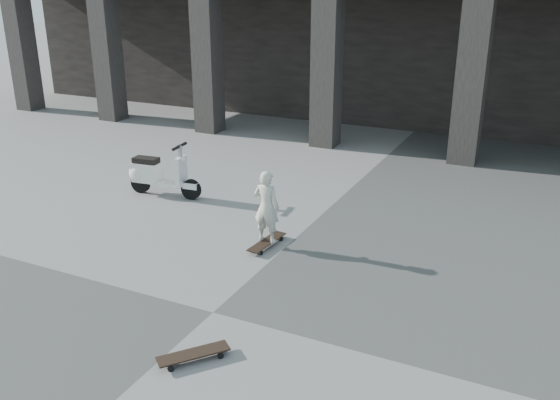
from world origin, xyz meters
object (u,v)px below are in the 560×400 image
at_px(longboard, 267,242).
at_px(skateboard_spare, 194,355).
at_px(scooter, 153,174).
at_px(child, 267,207).

relative_size(longboard, skateboard_spare, 1.18).
bearing_deg(scooter, skateboard_spare, -54.48).
relative_size(child, scooter, 0.77).
height_order(longboard, skateboard_spare, skateboard_spare).
xyz_separation_m(longboard, skateboard_spare, (0.65, -3.16, 0.01)).
bearing_deg(child, skateboard_spare, 101.52).
distance_m(skateboard_spare, child, 3.28).
height_order(skateboard_spare, scooter, scooter).
height_order(longboard, scooter, scooter).
xyz_separation_m(longboard, scooter, (-3.23, 1.25, 0.37)).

